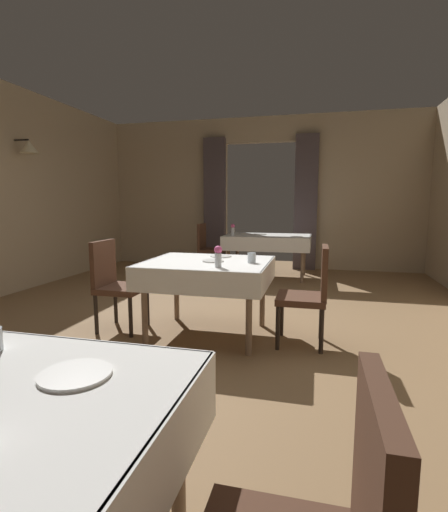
# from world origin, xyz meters

# --- Properties ---
(ground) EXTENTS (10.08, 10.08, 0.00)m
(ground) POSITION_xyz_m (0.00, 0.00, 0.00)
(ground) COLOR olive
(wall_back) EXTENTS (6.40, 0.27, 3.00)m
(wall_back) POSITION_xyz_m (0.00, 4.18, 1.52)
(wall_back) COLOR tan
(wall_back) RESTS_ON ground
(dining_table_mid) EXTENTS (1.21, 1.05, 0.75)m
(dining_table_mid) POSITION_xyz_m (0.13, -0.04, 0.66)
(dining_table_mid) COLOR #7A604C
(dining_table_mid) RESTS_ON ground
(dining_table_far) EXTENTS (1.48, 0.97, 0.75)m
(dining_table_far) POSITION_xyz_m (0.31, 3.08, 0.67)
(dining_table_far) COLOR #7A604C
(dining_table_far) RESTS_ON ground
(chair_mid_right) EXTENTS (0.44, 0.44, 0.93)m
(chair_mid_right) POSITION_xyz_m (1.11, -0.07, 0.52)
(chair_mid_right) COLOR black
(chair_mid_right) RESTS_ON ground
(chair_mid_left) EXTENTS (0.44, 0.44, 0.93)m
(chair_mid_left) POSITION_xyz_m (-0.86, -0.10, 0.52)
(chair_mid_left) COLOR black
(chair_mid_left) RESTS_ON ground
(chair_far_left) EXTENTS (0.44, 0.44, 0.93)m
(chair_far_left) POSITION_xyz_m (-0.82, 3.18, 0.52)
(chair_far_left) COLOR black
(chair_far_left) RESTS_ON ground
(plate_near_c) EXTENTS (0.23, 0.23, 0.01)m
(plate_near_c) POSITION_xyz_m (0.40, -2.53, 0.76)
(plate_near_c) COLOR white
(plate_near_c) RESTS_ON dining_table_near
(flower_vase_mid) EXTENTS (0.07, 0.07, 0.19)m
(flower_vase_mid) POSITION_xyz_m (0.32, -0.37, 0.85)
(flower_vase_mid) COLOR silver
(flower_vase_mid) RESTS_ON dining_table_mid
(plate_mid_b) EXTENTS (0.21, 0.21, 0.01)m
(plate_mid_b) POSITION_xyz_m (0.18, -0.06, 0.76)
(plate_mid_b) COLOR white
(plate_mid_b) RESTS_ON dining_table_mid
(glass_mid_c) EXTENTS (0.08, 0.08, 0.10)m
(glass_mid_c) POSITION_xyz_m (0.56, -0.05, 0.80)
(glass_mid_c) COLOR silver
(glass_mid_c) RESTS_ON dining_table_mid
(plate_mid_d) EXTENTS (0.23, 0.23, 0.01)m
(plate_mid_d) POSITION_xyz_m (0.17, 0.28, 0.76)
(plate_mid_d) COLOR white
(plate_mid_d) RESTS_ON dining_table_mid
(flower_vase_far) EXTENTS (0.07, 0.07, 0.20)m
(flower_vase_far) POSITION_xyz_m (-0.26, 2.81, 0.86)
(flower_vase_far) COLOR silver
(flower_vase_far) RESTS_ON dining_table_far
(plate_far_b) EXTENTS (0.23, 0.23, 0.01)m
(plate_far_b) POSITION_xyz_m (0.16, 3.18, 0.76)
(plate_far_b) COLOR white
(plate_far_b) RESTS_ON dining_table_far
(plate_far_c) EXTENTS (0.21, 0.21, 0.01)m
(plate_far_c) POSITION_xyz_m (0.83, 2.74, 0.76)
(plate_far_c) COLOR white
(plate_far_c) RESTS_ON dining_table_far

